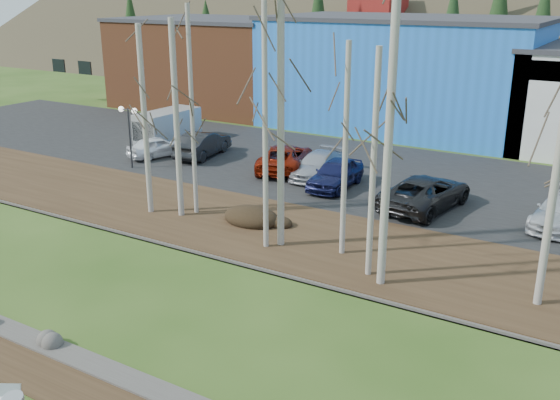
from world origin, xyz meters
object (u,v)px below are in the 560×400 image
Objects in this scene: street_lamp at (128,120)px; car_4 at (336,174)px; car_0 at (157,147)px; van_grey at (166,127)px; car_1 at (203,144)px; car_5 at (426,192)px; car_2 at (285,157)px; car_3 at (318,165)px.

street_lamp is 0.81× the size of car_4.
van_grey reaches higher than car_0.
van_grey is at bearing 164.46° from car_4.
van_grey is (-14.74, 3.43, 0.30)m from car_4.
car_5 is at bearing 162.00° from car_1.
car_5 is at bearing 147.96° from car_2.
car_2 is at bearing 29.95° from street_lamp.
car_0 is 12.48m from car_4.
street_lamp reaches higher than car_4.
car_4 reaches higher than car_2.
car_2 is (6.09, -0.06, -0.04)m from car_1.
van_grey is at bearing 115.29° from street_lamp.
car_0 is 8.60m from car_2.
car_0 is 0.70× the size of car_2.
car_0 is 17.67m from car_5.
van_grey is (-4.62, 1.83, 0.27)m from car_1.
street_lamp is 3.54m from car_0.
van_grey is at bearing 167.41° from car_3.
car_2 is at bearing 171.17° from car_3.
car_4 is at bearing 161.71° from car_1.
street_lamp is 0.63× the size of car_5.
car_4 is (10.12, -1.60, -0.03)m from car_1.
car_4 is 15.13m from van_grey.
car_3 is 1.04× the size of car_4.
car_0 is 0.79× the size of car_1.
car_1 is 6.09m from car_2.
car_3 is at bearing -8.00° from van_grey.
van_grey is at bearing -2.93° from car_5.
car_3 is at bearing 140.73° from car_4.
car_1 is 0.99× the size of van_grey.
street_lamp is at bearing -161.74° from car_3.
street_lamp is 11.27m from car_3.
car_1 reaches higher than car_2.
car_1 is at bearing -18.66° from car_2.
car_2 reaches higher than car_3.
car_3 is (10.71, 1.34, 0.02)m from car_0.
street_lamp is 17.47m from car_5.
car_3 is 7.25m from car_5.
car_2 is 10.88m from van_grey.
car_0 is at bearing -7.68° from car_2.
car_4 is (12.05, 2.75, -2.09)m from street_lamp.
van_grey reaches higher than car_5.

